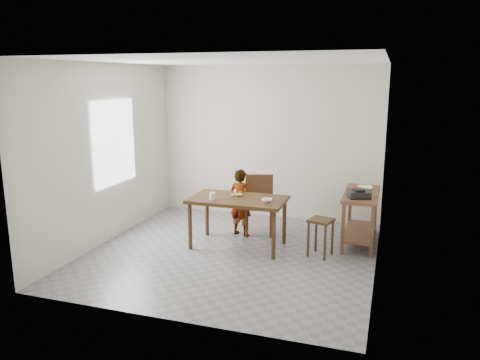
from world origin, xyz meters
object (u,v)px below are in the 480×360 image
(dining_table, at_px, (238,222))
(stool, at_px, (320,238))
(dining_chair, at_px, (259,206))
(child, at_px, (241,202))
(prep_counter, at_px, (360,218))

(dining_table, distance_m, stool, 1.23)
(dining_chair, bearing_deg, child, -163.85)
(child, height_order, dining_chair, child)
(dining_table, height_order, child, child)
(dining_table, height_order, stool, dining_table)
(stool, bearing_deg, dining_chair, 148.38)
(dining_chair, bearing_deg, prep_counter, -14.50)
(prep_counter, bearing_deg, dining_chair, -179.10)
(child, xyz_separation_m, stool, (1.35, -0.52, -0.27))
(stool, bearing_deg, prep_counter, 54.92)
(dining_table, xyz_separation_m, stool, (1.23, 0.00, -0.10))
(child, distance_m, stool, 1.47)
(prep_counter, xyz_separation_m, child, (-1.85, -0.18, 0.14))
(dining_table, bearing_deg, prep_counter, 22.15)
(dining_table, xyz_separation_m, prep_counter, (1.72, 0.70, 0.03))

